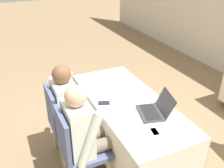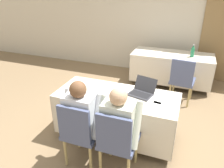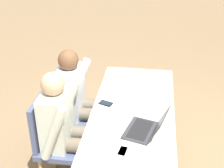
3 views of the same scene
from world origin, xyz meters
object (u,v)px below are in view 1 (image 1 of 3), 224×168
object	(u,v)px
cell_phone	(104,103)
person_white_shirt	(86,131)
laptop	(155,110)
chair_near_right	(77,147)
person_checkered_shirt	(72,106)
chair_near_left	(64,120)

from	to	relation	value
cell_phone	person_white_shirt	xyz separation A→B (m)	(0.30, -0.31, -0.07)
laptop	cell_phone	bearing A→B (deg)	-120.19
chair_near_right	person_checkered_shirt	bearing A→B (deg)	-12.15
laptop	person_checkered_shirt	distance (m)	0.91
cell_phone	laptop	bearing A→B (deg)	65.53
cell_phone	person_white_shirt	world-z (taller)	person_white_shirt
laptop	chair_near_right	bearing A→B (deg)	-81.38
person_checkered_shirt	person_white_shirt	bearing A→B (deg)	-180.00
laptop	chair_near_left	world-z (taller)	laptop
chair_near_right	person_checkered_shirt	size ratio (longest dim) A/B	0.78
chair_near_left	person_checkered_shirt	size ratio (longest dim) A/B	0.78
cell_phone	person_checkered_shirt	xyz separation A→B (m)	(-0.18, -0.31, -0.07)
cell_phone	chair_near_left	bearing A→B (deg)	-92.99
cell_phone	person_checkered_shirt	size ratio (longest dim) A/B	0.12
chair_near_left	person_white_shirt	xyz separation A→B (m)	(0.48, 0.10, 0.16)
laptop	person_white_shirt	distance (m)	0.71
cell_phone	chair_near_right	xyz separation A→B (m)	(0.30, -0.41, -0.23)
chair_near_left	chair_near_right	distance (m)	0.48
person_checkered_shirt	chair_near_right	bearing A→B (deg)	167.85
cell_phone	chair_near_right	distance (m)	0.56
chair_near_left	person_checkered_shirt	world-z (taller)	person_checkered_shirt
chair_near_left	person_checkered_shirt	xyz separation A→B (m)	(-0.00, 0.10, 0.16)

